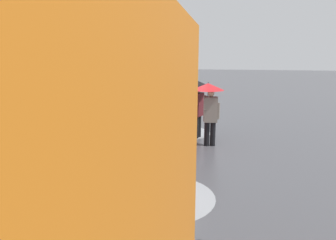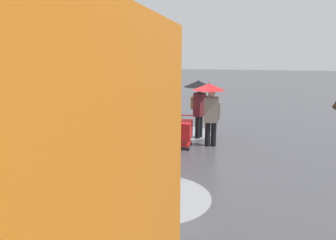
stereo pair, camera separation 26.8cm
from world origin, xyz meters
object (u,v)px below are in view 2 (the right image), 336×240
at_px(pedestrian_far_side, 199,96).
at_px(cargo_van_parked_right, 24,116).
at_px(hand_dolly_boxes, 165,129).
at_px(pedestrian_white_side, 156,108).
at_px(pedestrian_black_side, 158,102).
at_px(pedestrian_pink_side, 210,100).
at_px(shopping_cart_vendor, 183,131).

bearing_deg(pedestrian_far_side, cargo_van_parked_right, 28.76).
xyz_separation_m(cargo_van_parked_right, hand_dolly_boxes, (-4.00, -1.93, -0.70)).
relative_size(pedestrian_white_side, pedestrian_far_side, 1.00).
xyz_separation_m(pedestrian_black_side, pedestrian_white_side, (-0.18, 0.96, 0.00)).
bearing_deg(cargo_van_parked_right, pedestrian_pink_side, -161.03).
bearing_deg(pedestrian_white_side, hand_dolly_boxes, -85.21).
height_order(hand_dolly_boxes, pedestrian_pink_side, pedestrian_pink_side).
relative_size(cargo_van_parked_right, pedestrian_black_side, 2.53).
bearing_deg(pedestrian_pink_side, pedestrian_black_side, 27.07).
distance_m(cargo_van_parked_right, pedestrian_black_side, 4.14).
bearing_deg(cargo_van_parked_right, hand_dolly_boxes, -154.22).
bearing_deg(cargo_van_parked_right, pedestrian_white_side, -178.00).
relative_size(cargo_van_parked_right, hand_dolly_boxes, 4.14).
bearing_deg(pedestrian_white_side, pedestrian_pink_side, -128.11).
bearing_deg(cargo_van_parked_right, pedestrian_far_side, -151.24).
bearing_deg(pedestrian_black_side, pedestrian_far_side, -123.07).
bearing_deg(shopping_cart_vendor, pedestrian_white_side, 68.28).
bearing_deg(pedestrian_pink_side, pedestrian_far_side, -62.05).
distance_m(cargo_van_parked_right, shopping_cart_vendor, 5.00).
height_order(shopping_cart_vendor, hand_dolly_boxes, hand_dolly_boxes).
distance_m(cargo_van_parked_right, pedestrian_far_side, 5.78).
bearing_deg(shopping_cart_vendor, pedestrian_far_side, -105.92).
bearing_deg(hand_dolly_boxes, pedestrian_pink_side, 178.77).
xyz_separation_m(shopping_cart_vendor, hand_dolly_boxes, (0.71, -0.38, -0.09)).
xyz_separation_m(cargo_van_parked_right, pedestrian_black_side, (-3.97, -1.10, 0.39)).
distance_m(cargo_van_parked_right, hand_dolly_boxes, 4.49).
bearing_deg(pedestrian_pink_side, pedestrian_white_side, 51.89).
xyz_separation_m(shopping_cart_vendor, pedestrian_pink_side, (-0.81, -0.35, 1.00)).
xyz_separation_m(pedestrian_pink_side, pedestrian_far_side, (0.47, -0.88, 0.00)).
height_order(cargo_van_parked_right, hand_dolly_boxes, cargo_van_parked_right).
distance_m(shopping_cart_vendor, pedestrian_pink_side, 1.34).
relative_size(cargo_van_parked_right, pedestrian_far_side, 2.53).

